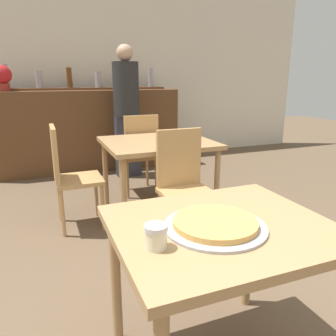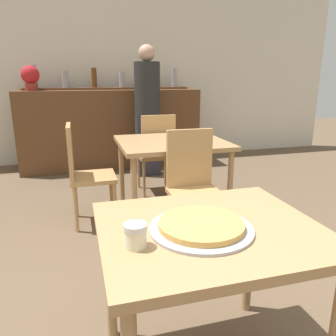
% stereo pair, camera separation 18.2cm
% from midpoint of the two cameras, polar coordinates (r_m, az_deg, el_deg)
% --- Properties ---
extents(wall_back, '(8.00, 0.05, 2.80)m').
position_cam_midpoint_polar(wall_back, '(5.43, -9.84, 16.14)').
color(wall_back, silver).
rests_on(wall_back, ground_plane).
extents(dining_table_near, '(0.90, 0.77, 0.74)m').
position_cam_midpoint_polar(dining_table_near, '(1.43, 10.88, -13.28)').
color(dining_table_near, '#A87F51').
rests_on(dining_table_near, ground_plane).
extents(dining_table_far, '(1.00, 0.89, 0.74)m').
position_cam_midpoint_polar(dining_table_far, '(3.13, 2.31, 3.31)').
color(dining_table_far, '#A87F51').
rests_on(dining_table_far, ground_plane).
extents(bar_counter, '(2.60, 0.56, 1.15)m').
position_cam_midpoint_polar(bar_counter, '(4.99, -8.78, 6.72)').
color(bar_counter, brown).
rests_on(bar_counter, ground_plane).
extents(bar_back_shelf, '(2.39, 0.24, 0.34)m').
position_cam_midpoint_polar(bar_back_shelf, '(5.07, -9.25, 14.11)').
color(bar_back_shelf, brown).
rests_on(bar_back_shelf, bar_counter).
extents(chair_far_side_front, '(0.40, 0.40, 0.93)m').
position_cam_midpoint_polar(chair_far_side_front, '(2.61, 6.41, -2.32)').
color(chair_far_side_front, tan).
rests_on(chair_far_side_front, ground_plane).
extents(chair_far_side_back, '(0.40, 0.40, 0.93)m').
position_cam_midpoint_polar(chair_far_side_back, '(3.73, -0.60, 3.25)').
color(chair_far_side_back, tan).
rests_on(chair_far_side_back, ground_plane).
extents(chair_far_side_left, '(0.40, 0.40, 0.93)m').
position_cam_midpoint_polar(chair_far_side_left, '(3.02, -12.94, -0.14)').
color(chair_far_side_left, tan).
rests_on(chair_far_side_left, ground_plane).
extents(pizza_tray, '(0.42, 0.42, 0.04)m').
position_cam_midpoint_polar(pizza_tray, '(1.34, 9.75, -10.05)').
color(pizza_tray, '#A3A3A8').
rests_on(pizza_tray, dining_table_near).
extents(cheese_shaker, '(0.08, 0.08, 0.09)m').
position_cam_midpoint_polar(cheese_shaker, '(1.18, -1.21, -11.75)').
color(cheese_shaker, beige).
rests_on(cheese_shaker, dining_table_near).
extents(person_standing, '(0.34, 0.34, 1.73)m').
position_cam_midpoint_polar(person_standing, '(4.45, -2.41, 10.58)').
color(person_standing, '#2D2D38').
rests_on(person_standing, ground_plane).
extents(potted_plant, '(0.24, 0.24, 0.33)m').
position_cam_midpoint_polar(potted_plant, '(4.87, -21.85, 14.56)').
color(potted_plant, maroon).
rests_on(potted_plant, bar_counter).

